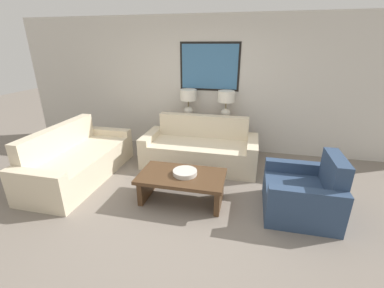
% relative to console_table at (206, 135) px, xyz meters
% --- Properties ---
extents(ground_plane, '(20.00, 20.00, 0.00)m').
position_rel_console_table_xyz_m(ground_plane, '(0.00, -2.20, -0.36)').
color(ground_plane, slate).
extents(back_wall, '(8.22, 0.12, 2.65)m').
position_rel_console_table_xyz_m(back_wall, '(0.00, 0.27, 0.97)').
color(back_wall, beige).
rests_on(back_wall, ground_plane).
extents(console_table, '(1.28, 0.39, 0.73)m').
position_rel_console_table_xyz_m(console_table, '(0.00, 0.00, 0.00)').
color(console_table, brown).
rests_on(console_table, ground_plane).
extents(table_lamp_left, '(0.32, 0.32, 0.55)m').
position_rel_console_table_xyz_m(table_lamp_left, '(-0.38, 0.00, 0.73)').
color(table_lamp_left, silver).
rests_on(table_lamp_left, console_table).
extents(table_lamp_right, '(0.32, 0.32, 0.55)m').
position_rel_console_table_xyz_m(table_lamp_right, '(0.38, 0.00, 0.73)').
color(table_lamp_right, silver).
rests_on(table_lamp_right, console_table).
extents(couch_by_back_wall, '(2.05, 0.89, 0.87)m').
position_rel_console_table_xyz_m(couch_by_back_wall, '(0.00, -0.65, -0.07)').
color(couch_by_back_wall, beige).
rests_on(couch_by_back_wall, ground_plane).
extents(couch_by_side, '(0.89, 2.05, 0.87)m').
position_rel_console_table_xyz_m(couch_by_side, '(-1.89, -1.59, -0.07)').
color(couch_by_side, beige).
rests_on(couch_by_side, ground_plane).
extents(coffee_table, '(1.20, 0.68, 0.42)m').
position_rel_console_table_xyz_m(coffee_table, '(-0.01, -1.89, -0.06)').
color(coffee_table, '#4C331E').
rests_on(coffee_table, ground_plane).
extents(decorative_bowl, '(0.34, 0.34, 0.06)m').
position_rel_console_table_xyz_m(decorative_bowl, '(0.03, -1.88, 0.09)').
color(decorative_bowl, beige).
rests_on(decorative_bowl, coffee_table).
extents(armchair_near_back_wall, '(0.89, 0.92, 0.84)m').
position_rel_console_table_xyz_m(armchair_near_back_wall, '(1.61, -1.80, -0.09)').
color(armchair_near_back_wall, navy).
rests_on(armchair_near_back_wall, ground_plane).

